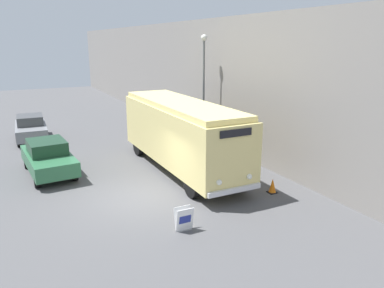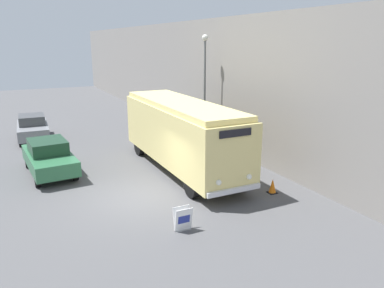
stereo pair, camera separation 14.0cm
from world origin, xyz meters
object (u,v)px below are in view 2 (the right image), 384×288
object	(u,v)px
streetlamp	(205,76)
parked_car_mid	(33,128)
parked_car_near	(49,157)
vintage_bus	(182,132)
sign_board	(183,219)
traffic_cone	(273,186)

from	to	relation	value
streetlamp	parked_car_mid	size ratio (longest dim) A/B	1.53
streetlamp	parked_car_near	size ratio (longest dim) A/B	1.44
streetlamp	parked_car_mid	world-z (taller)	streetlamp
vintage_bus	sign_board	distance (m)	6.32
sign_board	parked_car_mid	world-z (taller)	parked_car_mid
sign_board	parked_car_near	world-z (taller)	parked_car_near
vintage_bus	sign_board	world-z (taller)	vintage_bus
streetlamp	parked_car_near	distance (m)	9.51
vintage_bus	streetlamp	bearing A→B (deg)	47.32
vintage_bus	parked_car_near	world-z (taller)	vintage_bus
parked_car_mid	streetlamp	bearing A→B (deg)	-31.73
parked_car_near	traffic_cone	bearing A→B (deg)	-43.93
parked_car_mid	parked_car_near	bearing A→B (deg)	-85.70
parked_car_near	parked_car_mid	size ratio (longest dim) A/B	1.07
traffic_cone	parked_car_near	bearing A→B (deg)	140.13
streetlamp	traffic_cone	xyz separation A→B (m)	(-0.87, -7.60, -3.89)
streetlamp	parked_car_near	world-z (taller)	streetlamp
sign_board	traffic_cone	distance (m)	4.83
streetlamp	traffic_cone	bearing A→B (deg)	-96.50
streetlamp	traffic_cone	distance (m)	8.58
parked_car_near	parked_car_mid	world-z (taller)	parked_car_near
parked_car_mid	traffic_cone	xyz separation A→B (m)	(8.19, -13.77, -0.50)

